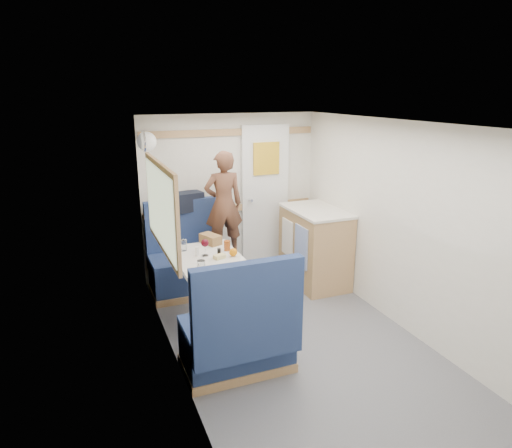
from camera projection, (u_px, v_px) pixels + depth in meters
name	position (u px, v px, depth m)	size (l,w,h in m)	color
floor	(316.00, 363.00, 3.92)	(4.50, 4.50, 0.00)	#515156
ceiling	(326.00, 127.00, 3.36)	(4.50, 4.50, 0.00)	silver
wall_back	(231.00, 196.00, 5.65)	(2.20, 0.02, 2.00)	silver
wall_left	(185.00, 274.00, 3.25)	(0.02, 4.50, 2.00)	silver
wall_right	(430.00, 238.00, 4.03)	(0.02, 4.50, 2.00)	silver
oak_trim_low	(231.00, 208.00, 5.67)	(2.15, 0.02, 0.08)	olive
oak_trim_high	(230.00, 132.00, 5.41)	(2.15, 0.02, 0.08)	olive
side_window	(160.00, 207.00, 4.08)	(0.04, 1.30, 0.72)	#ADB79B
rear_door	(265.00, 196.00, 5.78)	(0.62, 0.12, 1.86)	white
dinette_table	(209.00, 272.00, 4.42)	(0.62, 0.92, 0.72)	white
bench_far	(189.00, 267.00, 5.27)	(0.90, 0.59, 1.05)	navy
bench_near	(239.00, 339.00, 3.73)	(0.90, 0.59, 1.05)	navy
ledge	(182.00, 213.00, 5.33)	(0.90, 0.14, 0.04)	olive
dome_light	(147.00, 141.00, 4.71)	(0.20, 0.20, 0.20)	white
galley_counter	(315.00, 246.00, 5.46)	(0.57, 0.92, 0.92)	olive
person	(224.00, 204.00, 5.06)	(0.43, 0.28, 1.19)	brown
duffel_bag	(183.00, 202.00, 5.30)	(0.45, 0.22, 0.22)	black
tray	(225.00, 264.00, 4.18)	(0.27, 0.36, 0.02)	silver
orange_fruit	(233.00, 252.00, 4.34)	(0.08, 0.08, 0.08)	#EF5C0A
cheese_block	(220.00, 257.00, 4.28)	(0.11, 0.07, 0.04)	#E9CE87
wine_glass	(205.00, 244.00, 4.37)	(0.08, 0.08, 0.17)	white
tumbler_left	(201.00, 267.00, 3.97)	(0.07, 0.07, 0.12)	silver
tumbler_mid	(183.00, 245.00, 4.54)	(0.07, 0.07, 0.11)	white
beer_glass	(227.00, 246.00, 4.54)	(0.06, 0.06, 0.10)	#954315
pepper_grinder	(219.00, 253.00, 4.35)	(0.03, 0.03, 0.09)	black
salt_grinder	(197.00, 251.00, 4.39)	(0.04, 0.04, 0.09)	white
bread_loaf	(211.00, 239.00, 4.75)	(0.13, 0.24, 0.10)	olive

